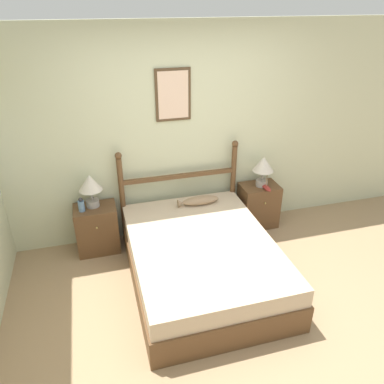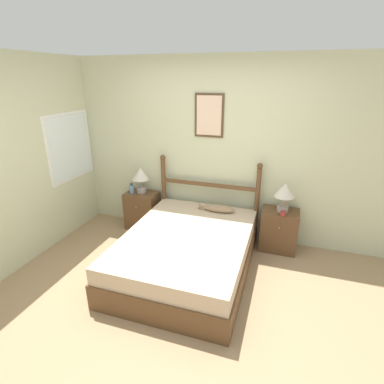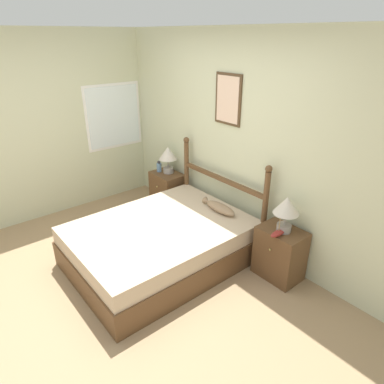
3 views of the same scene
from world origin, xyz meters
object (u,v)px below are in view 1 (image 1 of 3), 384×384
table_lamp_left (90,185)px  model_boat (266,187)px  nightstand_left (97,229)px  bottle (81,205)px  table_lamp_right (263,166)px  bed (202,260)px  nightstand_right (258,205)px  fish_pillow (199,201)px

table_lamp_left → model_boat: table_lamp_left is taller
model_boat → nightstand_left: bearing=177.0°
bottle → model_boat: (2.25, -0.07, -0.05)m
nightstand_left → bottle: bearing=-162.2°
table_lamp_right → bottle: bearing=-179.1°
table_lamp_right → model_boat: bearing=-82.5°
table_lamp_right → bed: bearing=-141.4°
nightstand_left → nightstand_right: same height
table_lamp_right → bottle: table_lamp_right is taller
bed → nightstand_right: size_ratio=3.39×
nightstand_right → model_boat: model_boat is taller
table_lamp_left → fish_pillow: table_lamp_left is taller
nightstand_left → table_lamp_left: bearing=105.6°
nightstand_right → table_lamp_left: 2.17m
table_lamp_right → model_boat: table_lamp_right is taller
bottle → model_boat: model_boat is taller
table_lamp_right → table_lamp_left: bearing=178.8°
bed → table_lamp_left: 1.51m
nightstand_right → model_boat: 0.34m
nightstand_left → bottle: (-0.14, -0.04, 0.37)m
nightstand_right → table_lamp_left: bearing=179.0°
table_lamp_left → fish_pillow: size_ratio=0.78×
bed → bottle: 1.49m
bed → table_lamp_right: 1.48m
bed → nightstand_left: nightstand_left is taller
bed → model_boat: 1.35m
nightstand_right → table_lamp_left: table_lamp_left is taller
bed → table_lamp_right: bearing=38.6°
nightstand_right → fish_pillow: 0.89m
table_lamp_right → fish_pillow: table_lamp_right is taller
nightstand_left → fish_pillow: bearing=-4.9°
nightstand_right → table_lamp_right: bearing=-30.5°
table_lamp_right → bottle: 2.25m
bed → fish_pillow: fish_pillow is taller
bottle → model_boat: bearing=-1.7°
nightstand_right → table_lamp_right: size_ratio=1.47×
table_lamp_left → model_boat: size_ratio=1.68×
model_boat → bed: bearing=-145.3°
bed → table_lamp_right: size_ratio=4.99×
nightstand_left → table_lamp_left: table_lamp_left is taller
model_boat → fish_pillow: 0.88m
table_lamp_left → table_lamp_right: size_ratio=1.00×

